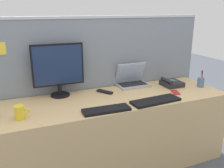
# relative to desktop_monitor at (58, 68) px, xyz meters

# --- Properties ---
(ground_plane) EXTENTS (10.00, 10.00, 0.00)m
(ground_plane) POSITION_rel_desktop_monitor_xyz_m (0.44, -0.26, -0.97)
(ground_plane) COLOR #4C515B
(desk) EXTENTS (2.15, 0.66, 0.70)m
(desk) POSITION_rel_desktop_monitor_xyz_m (0.44, -0.26, -0.62)
(desk) COLOR tan
(desk) RESTS_ON ground_plane
(cubicle_divider) EXTENTS (2.27, 0.08, 1.42)m
(cubicle_divider) POSITION_rel_desktop_monitor_xyz_m (0.44, 0.11, -0.26)
(cubicle_divider) COLOR gray
(cubicle_divider) RESTS_ON ground_plane
(desktop_monitor) EXTENTS (0.47, 0.18, 0.49)m
(desktop_monitor) POSITION_rel_desktop_monitor_xyz_m (0.00, 0.00, 0.00)
(desktop_monitor) COLOR black
(desktop_monitor) RESTS_ON desk
(laptop) EXTENTS (0.33, 0.23, 0.24)m
(laptop) POSITION_rel_desktop_monitor_xyz_m (0.77, 0.03, -0.21)
(laptop) COLOR #9EA0A8
(laptop) RESTS_ON desk
(desk_phone) EXTENTS (0.19, 0.20, 0.09)m
(desk_phone) POSITION_rel_desktop_monitor_xyz_m (1.15, -0.16, -0.24)
(desk_phone) COLOR #232328
(desk_phone) RESTS_ON desk
(keyboard_main) EXTENTS (0.46, 0.18, 0.02)m
(keyboard_main) POSITION_rel_desktop_monitor_xyz_m (0.74, -0.49, -0.26)
(keyboard_main) COLOR black
(keyboard_main) RESTS_ON desk
(keyboard_spare) EXTENTS (0.39, 0.14, 0.02)m
(keyboard_spare) POSITION_rel_desktop_monitor_xyz_m (0.27, -0.51, -0.26)
(keyboard_spare) COLOR black
(keyboard_spare) RESTS_ON desk
(pen_cup) EXTENTS (0.07, 0.07, 0.18)m
(pen_cup) POSITION_rel_desktop_monitor_xyz_m (1.41, -0.30, -0.22)
(pen_cup) COLOR #4C7093
(pen_cup) RESTS_ON desk
(cell_phone_red_case) EXTENTS (0.10, 0.14, 0.01)m
(cell_phone_red_case) POSITION_rel_desktop_monitor_xyz_m (1.05, -0.36, -0.27)
(cell_phone_red_case) COLOR #B22323
(cell_phone_red_case) RESTS_ON desk
(tv_remote) EXTENTS (0.13, 0.17, 0.02)m
(tv_remote) POSITION_rel_desktop_monitor_xyz_m (0.42, -0.09, -0.26)
(tv_remote) COLOR black
(tv_remote) RESTS_ON desk
(coffee_mug) EXTENTS (0.11, 0.07, 0.10)m
(coffee_mug) POSITION_rel_desktop_monitor_xyz_m (-0.37, -0.39, -0.22)
(coffee_mug) COLOR yellow
(coffee_mug) RESTS_ON desk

